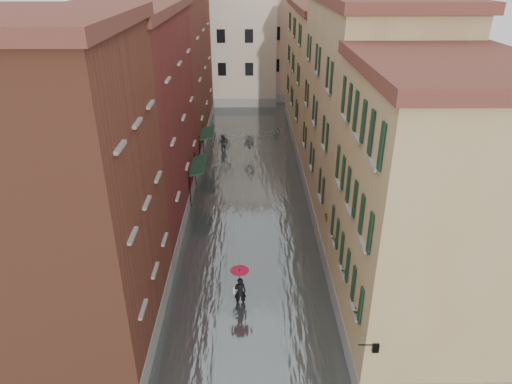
{
  "coord_description": "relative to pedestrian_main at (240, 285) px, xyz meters",
  "views": [
    {
      "loc": [
        0.08,
        -17.62,
        14.8
      ],
      "look_at": [
        0.39,
        6.05,
        3.0
      ],
      "focal_mm": 32.0,
      "sensor_mm": 36.0,
      "label": 1
    }
  ],
  "objects": [
    {
      "name": "building_right_far",
      "position": [
        7.46,
        24.25,
        4.51
      ],
      "size": [
        6.0,
        16.0,
        11.5
      ],
      "primitive_type": "cube",
      "color": "#A78656",
      "rests_on": "ground"
    },
    {
      "name": "pedestrian_main",
      "position": [
        0.0,
        0.0,
        0.0
      ],
      "size": [
        0.91,
        0.91,
        2.06
      ],
      "color": "black",
      "rests_on": "ground"
    },
    {
      "name": "window_planters",
      "position": [
        4.58,
        -0.58,
        2.27
      ],
      "size": [
        0.59,
        8.17,
        0.84
      ],
      "color": "brown",
      "rests_on": "ground"
    },
    {
      "name": "floodwater",
      "position": [
        0.46,
        13.25,
        -1.14
      ],
      "size": [
        10.0,
        60.0,
        0.2
      ],
      "primitive_type": "cube",
      "color": "#505859",
      "rests_on": "ground"
    },
    {
      "name": "building_left_far",
      "position": [
        -6.54,
        24.25,
        5.76
      ],
      "size": [
        6.0,
        16.0,
        14.0
      ],
      "primitive_type": "cube",
      "color": "brown",
      "rests_on": "ground"
    },
    {
      "name": "building_left_near",
      "position": [
        -6.54,
        -1.75,
        5.26
      ],
      "size": [
        6.0,
        8.0,
        13.0
      ],
      "primitive_type": "cube",
      "color": "brown",
      "rests_on": "ground"
    },
    {
      "name": "building_end_pink",
      "position": [
        6.46,
        40.25,
        4.76
      ],
      "size": [
        10.0,
        9.0,
        12.0
      ],
      "primitive_type": "cube",
      "color": "tan",
      "rests_on": "ground"
    },
    {
      "name": "awning_far",
      "position": [
        -3.03,
        18.08,
        1.23
      ],
      "size": [
        1.09,
        3.09,
        2.8
      ],
      "color": "black",
      "rests_on": "ground"
    },
    {
      "name": "building_right_near",
      "position": [
        7.46,
        -1.75,
        4.51
      ],
      "size": [
        6.0,
        8.0,
        11.5
      ],
      "primitive_type": "cube",
      "color": "#A78656",
      "rests_on": "ground"
    },
    {
      "name": "awning_near",
      "position": [
        -3.02,
        11.43,
        1.24
      ],
      "size": [
        1.09,
        3.41,
        2.8
      ],
      "color": "black",
      "rests_on": "ground"
    },
    {
      "name": "ground",
      "position": [
        0.46,
        0.25,
        -1.24
      ],
      "size": [
        120.0,
        120.0,
        0.0
      ],
      "primitive_type": "plane",
      "color": "#5A5A5C",
      "rests_on": "ground"
    },
    {
      "name": "building_right_mid",
      "position": [
        7.46,
        9.25,
        5.26
      ],
      "size": [
        6.0,
        14.0,
        13.0
      ],
      "primitive_type": "cube",
      "color": "tan",
      "rests_on": "ground"
    },
    {
      "name": "wall_lantern",
      "position": [
        4.79,
        -5.75,
        1.77
      ],
      "size": [
        0.71,
        0.22,
        0.35
      ],
      "color": "black",
      "rests_on": "ground"
    },
    {
      "name": "building_end_cream",
      "position": [
        -2.54,
        38.25,
        5.26
      ],
      "size": [
        12.0,
        9.0,
        13.0
      ],
      "primitive_type": "cube",
      "color": "#C1B69A",
      "rests_on": "ground"
    },
    {
      "name": "pedestrian_far",
      "position": [
        -1.83,
        20.47,
        -0.49
      ],
      "size": [
        0.85,
        0.73,
        1.5
      ],
      "primitive_type": "imported",
      "rotation": [
        0.0,
        0.0,
        -0.26
      ],
      "color": "black",
      "rests_on": "ground"
    },
    {
      "name": "building_left_mid",
      "position": [
        -6.54,
        9.25,
        5.01
      ],
      "size": [
        6.0,
        14.0,
        12.5
      ],
      "primitive_type": "cube",
      "color": "maroon",
      "rests_on": "ground"
    }
  ]
}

